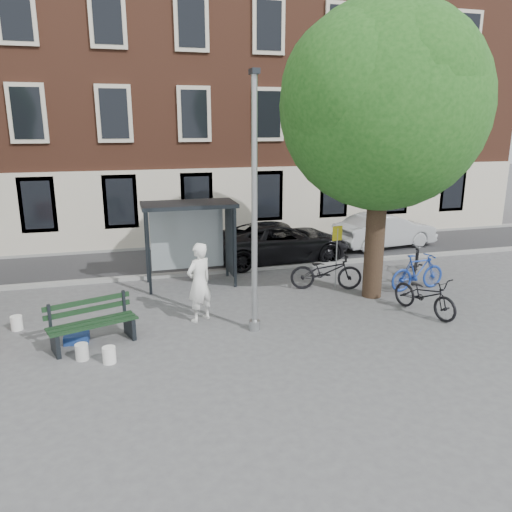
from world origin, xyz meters
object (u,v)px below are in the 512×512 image
object	(u,v)px
bus_shelter	(201,224)
notice_sign	(337,243)
bench	(92,325)
bike_a	(326,271)
bike_d	(417,260)
car_silver	(385,230)
lamppost	(254,219)
bike_b	(418,272)
painter	(199,282)
car_dark	(280,242)
bike_c	(425,295)

from	to	relation	value
bus_shelter	notice_sign	bearing A→B (deg)	-23.11
bench	bike_a	bearing A→B (deg)	-0.09
bike_d	car_silver	xyz separation A→B (m)	(0.91, 3.74, 0.22)
lamppost	bike_b	size ratio (longest dim) A/B	3.25
bus_shelter	bike_b	size ratio (longest dim) A/B	1.51
painter	car_dark	distance (m)	6.33
lamppost	car_dark	bearing A→B (deg)	66.39
bus_shelter	bike_a	xyz separation A→B (m)	(3.55, -1.65, -1.35)
bus_shelter	car_silver	xyz separation A→B (m)	(8.02, 2.72, -1.22)
painter	car_dark	xyz separation A→B (m)	(3.82, 5.03, -0.32)
car_silver	notice_sign	bearing A→B (deg)	128.55
lamppost	bench	world-z (taller)	lamppost
bench	bus_shelter	bearing A→B (deg)	32.05
bike_a	notice_sign	distance (m)	0.92
lamppost	bench	xyz separation A→B (m)	(-3.82, 0.19, -2.31)
painter	notice_sign	size ratio (longest dim) A/B	1.05
lamppost	bike_c	distance (m)	5.19
notice_sign	painter	bearing A→B (deg)	-173.68
bench	notice_sign	bearing A→B (deg)	-0.86
painter	bike_d	distance (m)	8.00
bike_c	bus_shelter	bearing A→B (deg)	124.19
bike_a	notice_sign	size ratio (longest dim) A/B	1.11
bench	car_dark	size ratio (longest dim) A/B	0.40
painter	bike_d	bearing A→B (deg)	163.39
bench	bike_b	bearing A→B (deg)	-9.76
bus_shelter	notice_sign	xyz separation A→B (m)	(3.87, -1.65, -0.48)
car_dark	car_silver	bearing A→B (deg)	-83.07
bike_a	bike_d	size ratio (longest dim) A/B	1.35
bus_shelter	car_dark	xyz separation A→B (m)	(3.23, 1.89, -1.20)
lamppost	bike_a	world-z (taller)	lamppost
lamppost	bike_b	world-z (taller)	lamppost
bike_d	bike_a	bearing A→B (deg)	46.24
bench	bike_d	size ratio (longest dim) A/B	1.29
bike_d	notice_sign	xyz separation A→B (m)	(-3.24, -0.63, 0.95)
bus_shelter	bench	bearing A→B (deg)	-129.39
bike_c	car_dark	distance (m)	6.49
bus_shelter	notice_sign	world-z (taller)	bus_shelter
bike_a	bike_d	distance (m)	3.62
bike_b	bike_d	distance (m)	1.68
bike_b	lamppost	bearing A→B (deg)	100.78
bench	car_silver	world-z (taller)	car_silver
car_silver	bus_shelter	bearing A→B (deg)	100.79
painter	bike_d	world-z (taller)	painter
bus_shelter	bench	distance (m)	5.26
notice_sign	car_dark	bearing A→B (deg)	88.15
bike_b	bike_c	bearing A→B (deg)	146.73
lamppost	painter	world-z (taller)	lamppost
bus_shelter	bench	xyz separation A→B (m)	(-3.21, -3.91, -1.45)
bike_c	car_dark	xyz separation A→B (m)	(-2.05, 6.16, 0.19)
lamppost	bike_b	xyz separation A→B (m)	(5.62, 1.65, -2.22)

